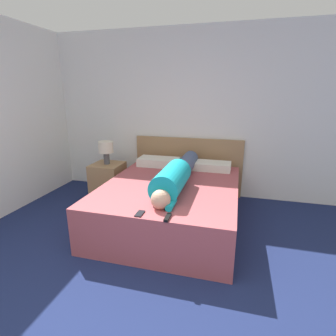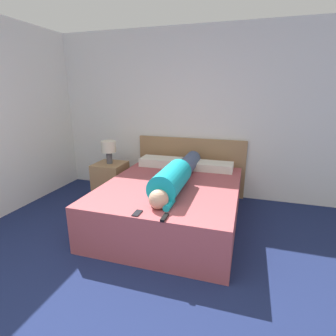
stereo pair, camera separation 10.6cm
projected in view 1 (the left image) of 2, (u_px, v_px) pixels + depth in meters
wall_back at (185, 115)px, 4.20m from camera, size 5.59×0.06×2.60m
bed at (171, 203)px, 3.38m from camera, size 1.65×1.98×0.54m
headboard at (188, 166)px, 4.35m from camera, size 1.77×0.04×0.93m
nightstand at (108, 181)px, 4.16m from camera, size 0.46×0.46×0.57m
table_lamp at (106, 149)px, 4.01m from camera, size 0.22×0.22×0.35m
person_lying at (177, 175)px, 3.20m from camera, size 0.32×1.77×0.32m
pillow_near_headboard at (159, 162)px, 4.09m from camera, size 0.63×0.32×0.13m
pillow_second at (210, 166)px, 3.89m from camera, size 0.60×0.32×0.11m
tv_remote at (168, 217)px, 2.40m from camera, size 0.04×0.15×0.02m
cell_phone at (140, 214)px, 2.49m from camera, size 0.06×0.13×0.01m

